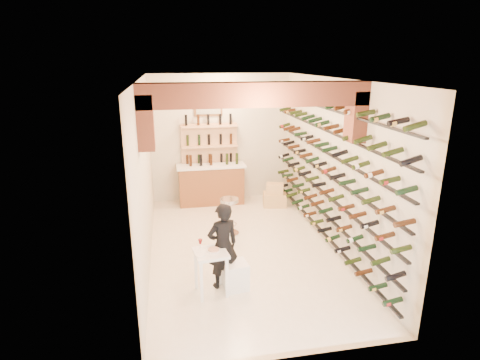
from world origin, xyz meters
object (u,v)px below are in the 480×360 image
(person, at_px, (223,246))
(chrome_barstool, at_px, (229,214))
(crate_lower, at_px, (275,199))
(tasting_table, at_px, (211,259))
(back_counter, at_px, (211,183))
(wine_rack, at_px, (322,168))
(white_stool, at_px, (236,275))

(person, distance_m, chrome_barstool, 2.00)
(person, relative_size, crate_lower, 2.51)
(tasting_table, bearing_deg, person, 30.76)
(back_counter, bearing_deg, tasting_table, -96.70)
(tasting_table, height_order, chrome_barstool, tasting_table)
(tasting_table, distance_m, chrome_barstool, 2.20)
(wine_rack, xyz_separation_m, tasting_table, (-2.31, -1.40, -0.96))
(wine_rack, bearing_deg, tasting_table, -148.69)
(crate_lower, bearing_deg, person, -117.85)
(chrome_barstool, bearing_deg, tasting_table, -106.52)
(white_stool, bearing_deg, person, 150.04)
(wine_rack, bearing_deg, crate_lower, 98.18)
(crate_lower, bearing_deg, tasting_table, -119.40)
(wine_rack, relative_size, tasting_table, 6.60)
(tasting_table, relative_size, white_stool, 1.94)
(wine_rack, distance_m, back_counter, 3.38)
(white_stool, xyz_separation_m, person, (-0.19, 0.11, 0.48))
(wine_rack, relative_size, person, 4.03)
(person, height_order, chrome_barstool, person)
(back_counter, bearing_deg, person, -93.86)
(white_stool, bearing_deg, tasting_table, -171.50)
(wine_rack, bearing_deg, chrome_barstool, 157.30)
(back_counter, xyz_separation_m, tasting_table, (-0.48, -4.05, 0.05))
(wine_rack, xyz_separation_m, white_stool, (-1.90, -1.34, -1.33))
(wine_rack, relative_size, crate_lower, 10.11)
(back_counter, relative_size, white_stool, 3.82)
(back_counter, distance_m, chrome_barstool, 1.95)
(person, height_order, crate_lower, person)
(tasting_table, bearing_deg, back_counter, 75.74)
(back_counter, distance_m, white_stool, 4.00)
(white_stool, relative_size, chrome_barstool, 0.56)
(back_counter, distance_m, tasting_table, 4.08)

